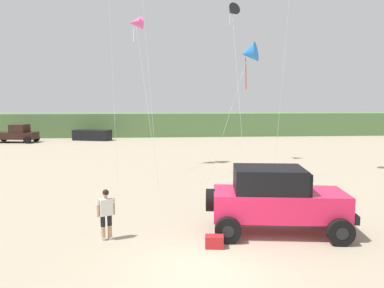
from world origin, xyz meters
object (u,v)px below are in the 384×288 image
Objects in this scene: cooler_box at (214,242)px; kite_black_sled at (136,23)px; person_watching at (106,212)px; distant_sedan at (92,135)px; kite_green_box at (249,53)px; kite_purple_stunt at (232,11)px; distant_pickup at (16,134)px; jeep at (277,198)px.

cooler_box is 17.62m from kite_black_sled.
person_watching is 0.40× the size of distant_sedan.
kite_green_box is 0.65× the size of kite_purple_stunt.
kite_black_sled is 1.34× the size of kite_green_box.
distant_sedan is (7.84, 1.75, -0.34)m from distant_pickup.
person_watching reaches higher than distant_sedan.
jeep is at bearing -94.68° from kite_purple_stunt.
kite_black_sled is (-5.49, 13.41, 8.41)m from jeep.
jeep is 9.21m from kite_green_box.
jeep is at bearing -67.74° from kite_black_sled.
cooler_box is at bearing -57.22° from distant_sedan.
kite_black_sled is at bearing 134.55° from kite_green_box.
kite_purple_stunt reaches higher than distant_pickup.
kite_purple_stunt is at bearing -35.29° from distant_sedan.
distant_pickup is (-17.40, 31.09, 0.75)m from cooler_box.
person_watching is at bearing -114.44° from kite_purple_stunt.
distant_sedan is (-11.85, 31.71, -0.60)m from jeep.
jeep is 8.89× the size of cooler_box.
distant_sedan is 21.37m from kite_black_sled.
jeep is at bearing -52.96° from distant_sedan.
person_watching is 19.46m from kite_purple_stunt.
kite_green_box reaches higher than cooler_box.
kite_purple_stunt reaches higher than kite_black_sled.
jeep is 35.85m from distant_pickup.
person_watching is at bearing -178.27° from jeep.
kite_green_box reaches higher than distant_pickup.
person_watching is at bearing -65.07° from distant_pickup.
distant_pickup is at bearing 131.76° from kite_green_box.
distant_pickup is 0.42× the size of kite_purple_stunt.
kite_purple_stunt reaches higher than cooler_box.
person_watching is 33.23m from distant_pickup.
kite_purple_stunt is (20.93, -14.90, 9.93)m from distant_pickup.
distant_sedan is 0.37× the size of kite_purple_stunt.
kite_black_sled reaches higher than person_watching.
distant_pickup is 8.04m from distant_sedan.
distant_pickup is at bearing 123.32° from jeep.
kite_green_box is at bearing -48.24° from distant_pickup.
kite_black_sled is (14.20, -16.55, 8.67)m from distant_pickup.
kite_black_sled is (6.36, -18.30, 9.01)m from distant_sedan.
cooler_box is at bearing -15.81° from person_watching.
kite_black_sled reaches higher than cooler_box.
jeep is 33.86m from distant_sedan.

